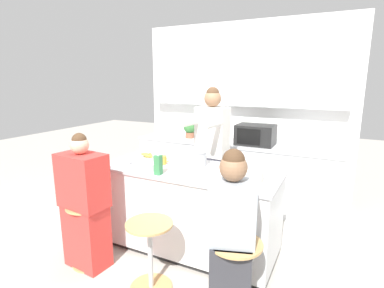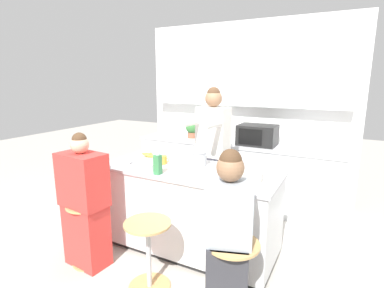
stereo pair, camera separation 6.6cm
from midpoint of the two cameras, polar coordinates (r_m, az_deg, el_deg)
name	(u,v)px [view 1 (the left image)]	position (r m, az deg, el deg)	size (l,w,h in m)	color
ground_plane	(189,247)	(3.55, -1.18, -19.09)	(16.00, 16.00, 0.00)	#B2ADA3
wall_back	(242,99)	(4.72, 9.14, 8.38)	(3.27, 0.22, 2.70)	white
back_counter	(233,172)	(4.62, 7.49, -5.27)	(3.04, 0.66, 0.93)	silver
kitchen_island	(189,209)	(3.34, -1.22, -12.22)	(1.92, 0.80, 0.92)	black
bar_stool_leftmost	(89,229)	(3.30, -19.56, -15.01)	(0.41, 0.41, 0.64)	tan
bar_stool_center	(150,250)	(2.82, -8.70, -19.40)	(0.41, 0.41, 0.64)	tan
bar_stool_rightmost	(235,273)	(2.55, 7.34, -23.20)	(0.41, 0.41, 0.64)	tan
person_cooking	(212,159)	(3.69, 3.23, -2.86)	(0.44, 0.59, 1.76)	#383842
person_wrapped_blanket	(85,206)	(3.17, -20.36, -11.00)	(0.49, 0.33, 1.36)	red
person_seated_near	(231,242)	(2.39, 6.63, -18.14)	(0.40, 0.35, 1.37)	#333338
cooking_pot	(196,158)	(3.28, 0.14, -2.65)	(0.34, 0.26, 0.16)	#B7BABC
fruit_bowl	(252,176)	(2.85, 10.70, -6.01)	(0.21, 0.21, 0.08)	silver
mixing_bowl_steel	(147,167)	(3.14, -9.15, -4.35)	(0.19, 0.19, 0.07)	white
coffee_cup_near	(163,160)	(3.34, -6.12, -3.04)	(0.12, 0.08, 0.09)	orange
coffee_cup_far	(125,161)	(3.38, -13.12, -3.22)	(0.12, 0.08, 0.08)	white
banana_bunch	(148,155)	(3.67, -8.96, -2.07)	(0.18, 0.13, 0.06)	yellow
juice_carton	(158,165)	(2.98, -7.08, -3.93)	(0.07, 0.07, 0.21)	#38844C
microwave	(255,135)	(4.35, 11.57, 1.73)	(0.53, 0.39, 0.29)	black
potted_plant	(190,128)	(4.77, -0.81, 2.99)	(0.20, 0.20, 0.28)	#93563D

